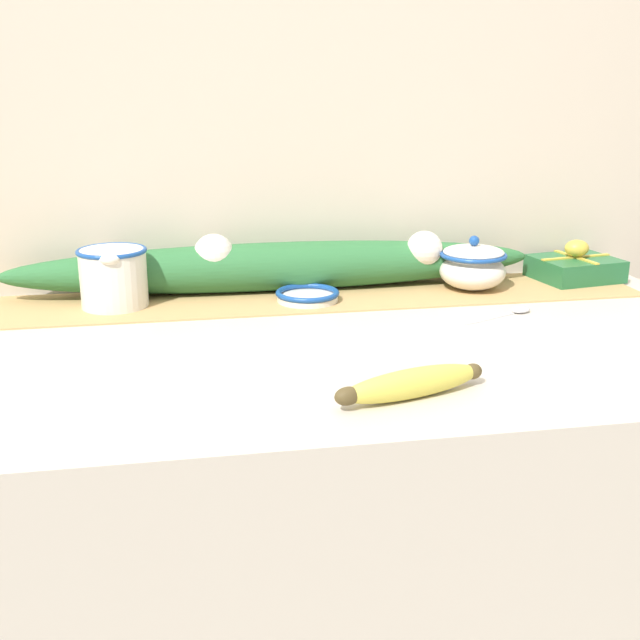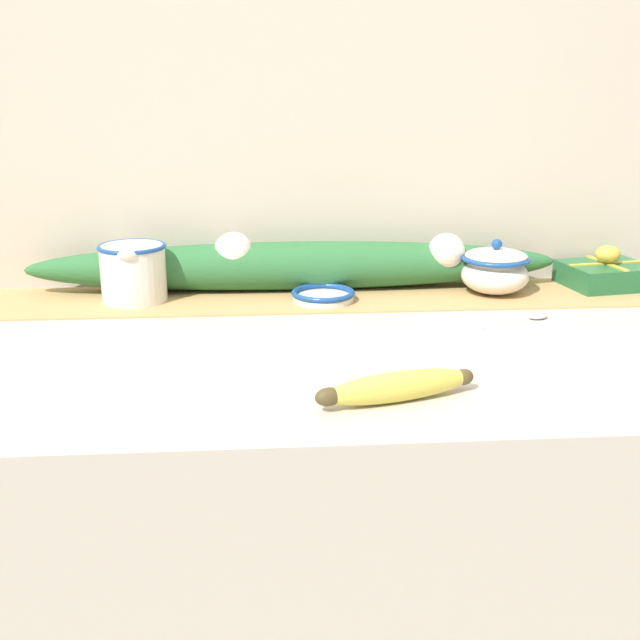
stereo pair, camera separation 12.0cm
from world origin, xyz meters
name	(u,v)px [view 1 (the left image)]	position (x,y,z in m)	size (l,w,h in m)	color
countertop	(304,583)	(0.00, 0.00, 0.44)	(1.50, 0.75, 0.88)	beige
back_wall	(268,119)	(0.00, 0.39, 1.20)	(2.30, 0.04, 2.40)	beige
table_runner	(280,299)	(0.00, 0.26, 0.88)	(1.38, 0.22, 0.00)	tan
cream_pitcher	(113,275)	(-0.30, 0.26, 0.94)	(0.12, 0.14, 0.11)	white
sugar_bowl	(473,266)	(0.38, 0.26, 0.93)	(0.13, 0.13, 0.11)	white
small_dish	(307,295)	(0.05, 0.23, 0.89)	(0.12, 0.12, 0.02)	white
banana	(411,383)	(0.10, -0.25, 0.90)	(0.22, 0.10, 0.04)	#DBCC4C
spoon	(517,311)	(0.40, 0.09, 0.88)	(0.15, 0.08, 0.01)	silver
gift_box	(575,267)	(0.61, 0.29, 0.91)	(0.18, 0.16, 0.08)	#236638
poinsettia_garland	(276,265)	(0.00, 0.32, 0.93)	(1.03, 0.10, 0.11)	#2D6B38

